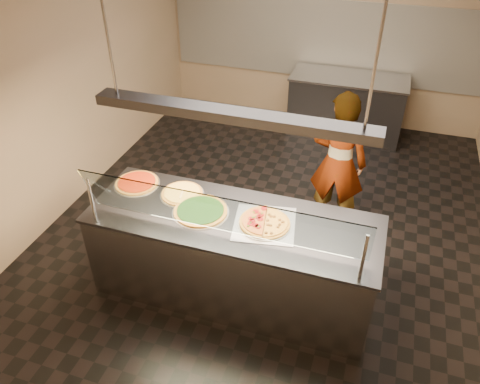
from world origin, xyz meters
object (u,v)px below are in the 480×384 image
(pizza_tomato, at_px, (137,183))
(heat_lamp_housing, at_px, (232,115))
(half_pizza_sausage, at_px, (276,224))
(half_pizza_pepperoni, at_px, (253,219))
(pizza_spinach, at_px, (201,211))
(serving_counter, at_px, (233,256))
(pizza_cheese, at_px, (182,193))
(perforated_tray, at_px, (265,224))
(sneeze_guard, at_px, (219,215))
(prep_table, at_px, (346,106))
(pizza_spatula, at_px, (185,197))
(worker, at_px, (338,163))

(pizza_tomato, distance_m, heat_lamp_housing, 1.49)
(half_pizza_sausage, bearing_deg, half_pizza_pepperoni, -179.90)
(pizza_spinach, bearing_deg, serving_counter, 1.26)
(pizza_spinach, height_order, pizza_cheese, pizza_spinach)
(perforated_tray, relative_size, heat_lamp_housing, 0.27)
(sneeze_guard, xyz_separation_m, pizza_tomato, (-1.08, 0.56, -0.28))
(half_pizza_sausage, relative_size, pizza_cheese, 1.12)
(prep_table, bearing_deg, pizza_spinach, -103.35)
(prep_table, bearing_deg, pizza_spatula, -107.01)
(heat_lamp_housing, bearing_deg, serving_counter, 0.00)
(pizza_spatula, relative_size, prep_table, 0.13)
(pizza_spatula, bearing_deg, prep_table, 72.99)
(sneeze_guard, xyz_separation_m, pizza_spatula, (-0.53, 0.46, -0.27))
(pizza_spinach, xyz_separation_m, pizza_cheese, (-0.27, 0.20, -0.00))
(pizza_cheese, distance_m, heat_lamp_housing, 1.18)
(prep_table, xyz_separation_m, heat_lamp_housing, (-0.57, -3.71, 1.48))
(prep_table, bearing_deg, half_pizza_sausage, -92.64)
(pizza_spinach, height_order, worker, worker)
(serving_counter, distance_m, half_pizza_sausage, 0.63)
(pizza_tomato, relative_size, pizza_spatula, 1.98)
(perforated_tray, distance_m, half_pizza_sausage, 0.11)
(half_pizza_pepperoni, height_order, pizza_cheese, half_pizza_pepperoni)
(half_pizza_pepperoni, distance_m, heat_lamp_housing, 1.00)
(half_pizza_sausage, xyz_separation_m, pizza_tomato, (-1.48, 0.22, -0.01))
(perforated_tray, distance_m, half_pizza_pepperoni, 0.11)
(pizza_spinach, bearing_deg, sneeze_guard, -47.41)
(pizza_cheese, xyz_separation_m, pizza_spatula, (0.06, -0.07, 0.01))
(half_pizza_pepperoni, bearing_deg, sneeze_guard, -118.46)
(heat_lamp_housing, bearing_deg, pizza_spatula, 166.96)
(pizza_tomato, distance_m, pizza_spatula, 0.57)
(worker, bearing_deg, sneeze_guard, 69.60)
(half_pizza_pepperoni, distance_m, pizza_cheese, 0.79)
(half_pizza_pepperoni, height_order, worker, worker)
(half_pizza_sausage, relative_size, pizza_tomato, 1.05)
(half_pizza_sausage, height_order, pizza_cheese, half_pizza_sausage)
(pizza_tomato, bearing_deg, prep_table, 64.62)
(sneeze_guard, height_order, pizza_cheese, sneeze_guard)
(pizza_cheese, height_order, pizza_tomato, same)
(serving_counter, bearing_deg, pizza_tomato, 168.49)
(serving_counter, distance_m, pizza_spinach, 0.57)
(pizza_cheese, xyz_separation_m, pizza_tomato, (-0.50, 0.03, 0.00))
(pizza_spinach, bearing_deg, half_pizza_sausage, 0.82)
(heat_lamp_housing, bearing_deg, sneeze_guard, -90.00)
(serving_counter, xyz_separation_m, pizza_cheese, (-0.58, 0.19, 0.48))
(sneeze_guard, bearing_deg, half_pizza_sausage, 40.81)
(perforated_tray, relative_size, pizza_spinach, 1.19)
(pizza_spatula, distance_m, prep_table, 3.78)
(perforated_tray, bearing_deg, half_pizza_sausage, 0.10)
(pizza_spatula, height_order, prep_table, pizza_spatula)
(half_pizza_sausage, relative_size, pizza_spinach, 0.91)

